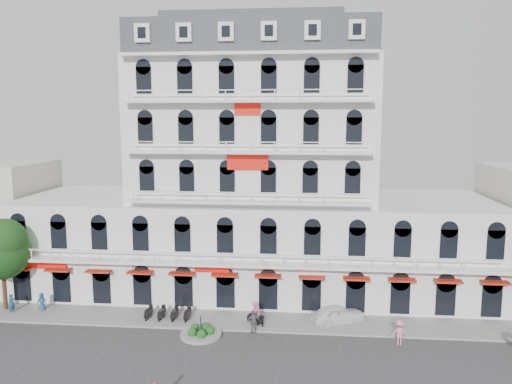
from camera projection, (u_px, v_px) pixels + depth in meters
The scene contains 12 objects.
ground at pixel (228, 378), 32.23m from camera, with size 120.00×120.00×0.00m, color #38383A.
sidewalk at pixel (244, 321), 41.08m from camera, with size 53.00×4.00×0.16m, color gray.
main_building at pixel (255, 188), 48.51m from camera, with size 45.00×15.00×25.80m.
traffic_island at pixel (201, 333), 38.38m from camera, with size 3.20×3.20×1.60m.
parked_scooter_row at pixel (168, 320), 41.48m from camera, with size 4.40×1.80×1.10m, color black, non-canonical shape.
tree_west_inner at pixel (2, 247), 42.67m from camera, with size 4.76×4.76×8.25m.
parked_car at pixel (338, 314), 40.77m from camera, with size 1.79×4.45×1.52m, color white.
rider_center at pixel (255, 313), 40.15m from camera, with size 1.44×1.17×2.08m.
pedestrian_left at pixel (42, 303), 43.09m from camera, with size 0.83×0.54×1.69m, color navy.
pedestrian_mid at pixel (254, 322), 38.78m from camera, with size 1.09×0.45×1.85m, color slate.
pedestrian_right at pixel (399, 333), 36.78m from camera, with size 1.23×0.71×1.91m, color pink.
pedestrian_far at pixel (12, 304), 42.63m from camera, with size 0.64×0.42×1.76m, color navy.
Camera 1 is at (4.61, -29.85, 16.56)m, focal length 35.00 mm.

